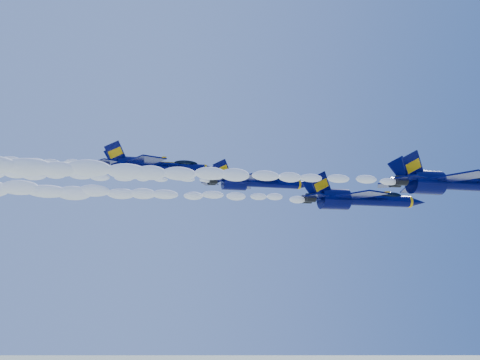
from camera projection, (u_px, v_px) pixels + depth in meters
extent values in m
cylinder|color=#02043B|center=(474.00, 185.00, 61.54)|extent=(9.01, 1.50, 1.50)
ellipsoid|color=#02043B|center=(426.00, 183.00, 59.91)|extent=(1.56, 2.70, 6.41)
cube|color=#02043B|center=(463.00, 176.00, 56.58)|extent=(5.37, 6.36, 0.18)
cube|color=#02043B|center=(419.00, 189.00, 64.18)|extent=(5.37, 6.36, 0.18)
cube|color=#EFA806|center=(474.00, 176.00, 56.96)|extent=(2.41, 5.01, 0.10)
cube|color=#EFA806|center=(429.00, 188.00, 64.56)|extent=(2.41, 5.01, 0.10)
cube|color=#02043B|center=(413.00, 166.00, 58.63)|extent=(3.26, 1.03, 3.51)
cube|color=#02043B|center=(402.00, 170.00, 60.63)|extent=(3.26, 1.03, 3.51)
cylinder|color=black|center=(401.00, 180.00, 58.39)|extent=(1.20, 1.10, 1.10)
cylinder|color=black|center=(395.00, 183.00, 59.62)|extent=(1.20, 1.10, 1.10)
cube|color=#EFA806|center=(451.00, 177.00, 60.91)|extent=(11.01, 0.35, 0.08)
ellipsoid|color=white|center=(134.00, 171.00, 51.58)|extent=(56.52, 2.23, 2.01)
cylinder|color=#02043B|center=(378.00, 201.00, 72.09)|extent=(9.24, 1.54, 1.54)
ellipsoid|color=#02043B|center=(334.00, 199.00, 70.43)|extent=(1.60, 2.77, 6.57)
cone|color=#02043B|center=(417.00, 202.00, 73.62)|extent=(2.67, 1.54, 1.54)
cylinder|color=#EFA806|center=(409.00, 202.00, 73.30)|extent=(0.36, 1.60, 1.60)
ellipsoid|color=black|center=(389.00, 196.00, 72.68)|extent=(3.70, 1.20, 1.02)
cube|color=#EFA806|center=(389.00, 198.00, 72.63)|extent=(4.31, 1.03, 0.18)
cube|color=#02043B|center=(362.00, 195.00, 67.01)|extent=(5.50, 6.53, 0.18)
cube|color=#02043B|center=(334.00, 203.00, 74.81)|extent=(5.50, 6.53, 0.18)
cube|color=#EFA806|center=(372.00, 194.00, 67.40)|extent=(2.48, 5.14, 0.10)
cube|color=#EFA806|center=(343.00, 203.00, 75.20)|extent=(2.48, 5.14, 0.10)
cube|color=#02043B|center=(321.00, 185.00, 69.12)|extent=(3.34, 1.06, 3.60)
cube|color=#02043B|center=(315.00, 188.00, 71.16)|extent=(3.34, 1.06, 3.60)
cylinder|color=black|center=(311.00, 198.00, 68.86)|extent=(1.23, 1.13, 1.13)
cylinder|color=black|center=(307.00, 199.00, 70.13)|extent=(1.23, 1.13, 1.13)
cube|color=#EFA806|center=(357.00, 194.00, 71.45)|extent=(11.29, 0.36, 0.08)
ellipsoid|color=white|center=(78.00, 191.00, 62.07)|extent=(56.52, 2.29, 2.06)
cylinder|color=#02043B|center=(272.00, 183.00, 78.91)|extent=(8.25, 1.37, 1.37)
ellipsoid|color=#02043B|center=(234.00, 182.00, 77.42)|extent=(1.43, 2.47, 5.87)
cone|color=#02043B|center=(305.00, 185.00, 80.27)|extent=(2.38, 1.37, 1.37)
cylinder|color=#EFA806|center=(299.00, 185.00, 79.99)|extent=(0.32, 1.43, 1.43)
ellipsoid|color=black|center=(282.00, 179.00, 79.43)|extent=(3.30, 1.07, 0.91)
cube|color=#EFA806|center=(282.00, 181.00, 79.38)|extent=(3.85, 0.92, 0.16)
cube|color=#02043B|center=(252.00, 177.00, 74.37)|extent=(4.91, 5.82, 0.16)
cube|color=#02043B|center=(239.00, 186.00, 81.33)|extent=(4.91, 5.82, 0.16)
cube|color=#EFA806|center=(261.00, 177.00, 74.72)|extent=(2.21, 4.59, 0.09)
cube|color=#EFA806|center=(247.00, 186.00, 81.68)|extent=(2.21, 4.59, 0.09)
cube|color=#02043B|center=(222.00, 170.00, 76.25)|extent=(2.99, 0.94, 3.21)
cube|color=#02043B|center=(219.00, 173.00, 78.08)|extent=(2.99, 0.94, 3.21)
cylinder|color=black|center=(213.00, 180.00, 76.03)|extent=(1.10, 1.01, 1.01)
cylinder|color=black|center=(212.00, 182.00, 77.16)|extent=(1.10, 1.01, 1.01)
cube|color=#EFA806|center=(254.00, 178.00, 78.34)|extent=(10.08, 0.32, 0.07)
cylinder|color=#02043B|center=(174.00, 168.00, 79.93)|extent=(9.20, 1.53, 1.53)
ellipsoid|color=#02043B|center=(130.00, 166.00, 78.27)|extent=(1.59, 2.76, 6.54)
cone|color=#02043B|center=(213.00, 170.00, 81.45)|extent=(2.66, 1.53, 1.53)
cylinder|color=#EFA806|center=(205.00, 170.00, 81.14)|extent=(0.36, 1.59, 1.59)
ellipsoid|color=black|center=(186.00, 164.00, 80.52)|extent=(3.68, 1.20, 1.01)
cube|color=#EFA806|center=(186.00, 166.00, 80.46)|extent=(4.29, 1.02, 0.18)
cube|color=#02043B|center=(146.00, 160.00, 74.87)|extent=(5.48, 6.50, 0.18)
cube|color=#02043B|center=(141.00, 172.00, 82.64)|extent=(5.48, 6.50, 0.18)
cube|color=#EFA806|center=(156.00, 160.00, 75.26)|extent=(2.47, 5.12, 0.10)
cube|color=#EFA806|center=(150.00, 171.00, 83.02)|extent=(2.47, 5.12, 0.10)
cube|color=#02043B|center=(115.00, 153.00, 76.97)|extent=(3.33, 1.05, 3.58)
cube|color=#02043B|center=(115.00, 156.00, 79.01)|extent=(3.33, 1.05, 3.58)
cylinder|color=black|center=(105.00, 164.00, 76.72)|extent=(1.23, 1.12, 1.12)
cylinder|color=black|center=(105.00, 166.00, 77.98)|extent=(1.23, 1.12, 1.12)
cube|color=#EFA806|center=(154.00, 162.00, 79.29)|extent=(11.24, 0.36, 0.08)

